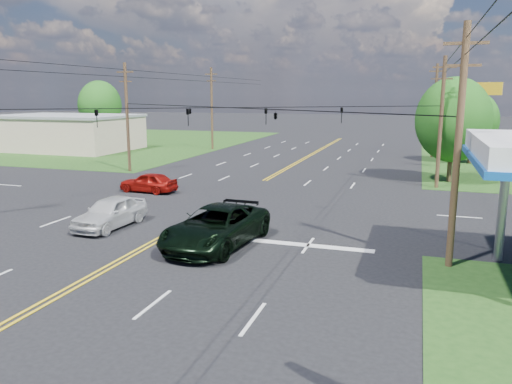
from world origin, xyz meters
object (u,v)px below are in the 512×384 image
(tree_right_a, at_px, (453,120))
(pickup_white, at_px, (110,212))
(pole_nw, at_px, (127,116))
(tree_far_l, at_px, (100,105))
(pickup_dkgreen, at_px, (216,227))
(suv_black, at_px, (221,226))
(pole_right_far, at_px, (435,110))
(pole_ne, at_px, (441,121))
(pole_se, at_px, (458,145))
(pole_left_far, at_px, (212,108))
(retail_nw, at_px, (67,134))
(tree_right_b, at_px, (473,121))

(tree_right_a, distance_m, pickup_white, 26.88)
(pole_nw, relative_size, tree_far_l, 1.09)
(pole_nw, distance_m, tree_right_a, 27.17)
(pickup_dkgreen, relative_size, suv_black, 1.22)
(pole_right_far, xyz_separation_m, tree_far_l, (-45.00, 4.00, 0.03))
(pole_ne, height_order, suv_black, pole_ne)
(pole_se, height_order, pole_left_far, pole_left_far)
(tree_far_l, bearing_deg, retail_nw, -78.69)
(pole_nw, bearing_deg, pole_ne, 0.00)
(pickup_white, bearing_deg, tree_right_b, 60.82)
(tree_right_b, bearing_deg, tree_right_a, -101.77)
(pole_se, bearing_deg, pole_nw, 145.30)
(pole_right_far, bearing_deg, suv_black, -105.24)
(pole_right_far, height_order, pickup_dkgreen, pole_right_far)
(pole_ne, bearing_deg, tree_right_a, 71.57)
(pickup_white, bearing_deg, pole_ne, 48.69)
(retail_nw, relative_size, tree_right_b, 2.26)
(pole_ne, relative_size, pickup_white, 2.02)
(suv_black, bearing_deg, pole_ne, 62.56)
(pole_right_far, bearing_deg, pole_se, -90.00)
(pole_se, xyz_separation_m, pole_nw, (-26.00, 18.00, 0.00))
(tree_far_l, distance_m, pickup_white, 49.31)
(pole_right_far, xyz_separation_m, pickup_dkgreen, (-10.00, -37.32, -4.26))
(pole_left_far, xyz_separation_m, tree_far_l, (-19.00, 4.00, 0.03))
(pole_se, height_order, pickup_white, pole_se)
(pole_left_far, bearing_deg, tree_right_a, -30.65)
(retail_nw, xyz_separation_m, pole_ne, (43.00, -13.00, 2.92))
(pole_nw, height_order, tree_far_l, pole_nw)
(pole_se, xyz_separation_m, pickup_white, (-16.50, 1.00, -4.11))
(suv_black, xyz_separation_m, pickup_white, (-6.50, 0.70, 0.03))
(pole_ne, relative_size, tree_far_l, 1.09)
(pickup_dkgreen, bearing_deg, pole_nw, 137.09)
(pole_ne, xyz_separation_m, tree_right_a, (1.00, 3.00, -0.05))
(pole_right_far, relative_size, pickup_dkgreen, 1.53)
(pole_se, relative_size, pole_right_far, 0.95)
(pickup_dkgreen, bearing_deg, pole_ne, 67.33)
(pole_nw, relative_size, tree_right_b, 1.34)
(pole_left_far, distance_m, pole_right_far, 26.00)
(pole_ne, xyz_separation_m, tree_far_l, (-45.00, 23.00, 0.28))
(tree_right_b, distance_m, pickup_dkgreen, 36.11)
(pole_ne, height_order, pole_right_far, pole_right_far)
(pole_ne, relative_size, tree_right_b, 1.34)
(pole_nw, bearing_deg, tree_right_a, 6.34)
(tree_far_l, bearing_deg, pole_right_far, -5.08)
(pole_ne, relative_size, pole_right_far, 0.95)
(tree_right_a, relative_size, pickup_dkgreen, 1.25)
(pole_se, distance_m, pole_nw, 31.62)
(pickup_dkgreen, bearing_deg, suv_black, 95.96)
(retail_nw, distance_m, pole_left_far, 18.30)
(pole_ne, bearing_deg, retail_nw, 163.18)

